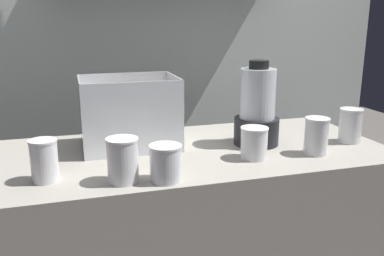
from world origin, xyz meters
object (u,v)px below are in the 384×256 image
(juice_cup_carrot_far_right, at_px, (316,138))
(juice_cup_orange_right, at_px, (254,144))
(juice_cup_carrot_far_left, at_px, (45,163))
(carrot_display_bin, at_px, (131,125))
(blender_pitcher, at_px, (257,111))
(juice_cup_mango_left, at_px, (123,162))
(juice_cup_orange_middle, at_px, (166,164))
(juice_cup_orange_rightmost, at_px, (350,128))

(juice_cup_carrot_far_right, bearing_deg, juice_cup_orange_right, 175.08)
(juice_cup_carrot_far_left, xyz_separation_m, juice_cup_carrot_far_right, (0.88, -0.01, 0.00))
(carrot_display_bin, distance_m, juice_cup_carrot_far_right, 0.65)
(juice_cup_orange_right, bearing_deg, blender_pitcher, 62.79)
(blender_pitcher, bearing_deg, juice_cup_mango_left, -155.94)
(juice_cup_orange_right, bearing_deg, juice_cup_carrot_far_left, -178.83)
(juice_cup_mango_left, distance_m, juice_cup_orange_middle, 0.12)
(juice_cup_orange_middle, distance_m, juice_cup_carrot_far_right, 0.56)
(juice_cup_orange_rightmost, bearing_deg, carrot_display_bin, 167.20)
(juice_cup_orange_rightmost, bearing_deg, juice_cup_orange_right, -170.72)
(carrot_display_bin, bearing_deg, juice_cup_orange_middle, -83.06)
(juice_cup_carrot_far_left, relative_size, juice_cup_orange_middle, 1.16)
(juice_cup_orange_middle, height_order, juice_cup_orange_rightmost, juice_cup_orange_rightmost)
(blender_pitcher, distance_m, juice_cup_orange_right, 0.19)
(juice_cup_orange_right, bearing_deg, juice_cup_orange_middle, -161.49)
(carrot_display_bin, distance_m, juice_cup_carrot_far_left, 0.39)
(juice_cup_orange_middle, bearing_deg, juice_cup_mango_left, 167.44)
(juice_cup_carrot_far_left, height_order, juice_cup_mango_left, juice_cup_mango_left)
(blender_pitcher, bearing_deg, juice_cup_orange_middle, -147.28)
(blender_pitcher, xyz_separation_m, juice_cup_orange_rightmost, (0.35, -0.08, -0.07))
(juice_cup_mango_left, bearing_deg, juice_cup_orange_right, 10.56)
(juice_cup_orange_rightmost, bearing_deg, juice_cup_orange_middle, -166.63)
(carrot_display_bin, bearing_deg, juice_cup_orange_rightmost, -12.80)
(juice_cup_mango_left, distance_m, juice_cup_carrot_far_right, 0.67)
(juice_cup_carrot_far_left, bearing_deg, blender_pitcher, 12.53)
(juice_cup_orange_middle, bearing_deg, blender_pitcher, 32.72)
(juice_cup_mango_left, relative_size, juice_cup_carrot_far_right, 1.01)
(juice_cup_carrot_far_right, bearing_deg, juice_cup_carrot_far_left, 179.62)
(juice_cup_carrot_far_left, distance_m, juice_cup_carrot_far_right, 0.88)
(blender_pitcher, relative_size, juice_cup_mango_left, 2.39)
(juice_cup_mango_left, bearing_deg, blender_pitcher, 24.06)
(juice_cup_carrot_far_left, distance_m, juice_cup_mango_left, 0.23)
(juice_cup_carrot_far_left, relative_size, juice_cup_orange_rightmost, 0.96)
(carrot_display_bin, xyz_separation_m, juice_cup_mango_left, (-0.07, -0.33, -0.02))
(blender_pitcher, bearing_deg, carrot_display_bin, 167.32)
(carrot_display_bin, relative_size, juice_cup_carrot_far_right, 2.66)
(juice_cup_mango_left, bearing_deg, carrot_display_bin, 77.44)
(juice_cup_mango_left, height_order, juice_cup_orange_rightmost, juice_cup_mango_left)
(carrot_display_bin, height_order, juice_cup_orange_right, carrot_display_bin)
(juice_cup_orange_middle, distance_m, juice_cup_orange_rightmost, 0.78)
(juice_cup_carrot_far_right, bearing_deg, juice_cup_orange_rightmost, 23.60)
(blender_pitcher, relative_size, juice_cup_orange_rightmost, 2.41)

